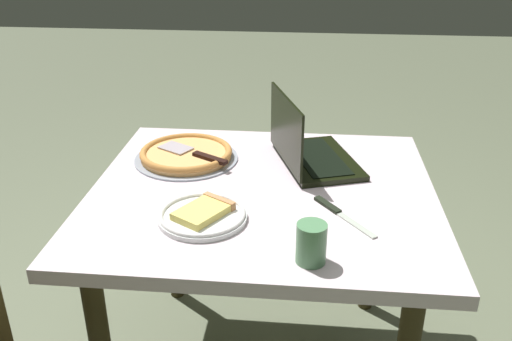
{
  "coord_description": "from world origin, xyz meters",
  "views": [
    {
      "loc": [
        0.12,
        -1.47,
        1.5
      ],
      "look_at": [
        -0.02,
        -0.03,
        0.81
      ],
      "focal_mm": 38.71,
      "sensor_mm": 36.0,
      "label": 1
    }
  ],
  "objects": [
    {
      "name": "drink_cup",
      "position": [
        0.15,
        -0.37,
        0.78
      ],
      "size": [
        0.07,
        0.07,
        0.1
      ],
      "color": "#54895B",
      "rests_on": "dining_table"
    },
    {
      "name": "laptop",
      "position": [
        0.13,
        0.2,
        0.78
      ],
      "size": [
        0.33,
        0.4,
        0.23
      ],
      "color": "black",
      "rests_on": "dining_table"
    },
    {
      "name": "pizza_tray",
      "position": [
        -0.27,
        0.19,
        0.75
      ],
      "size": [
        0.35,
        0.35,
        0.04
      ],
      "color": "#939BA9",
      "rests_on": "dining_table"
    },
    {
      "name": "dining_table",
      "position": [
        0.0,
        0.0,
        0.64
      ],
      "size": [
        1.03,
        0.93,
        0.73
      ],
      "color": "silver",
      "rests_on": "ground_plane"
    },
    {
      "name": "table_knife",
      "position": [
        0.22,
        -0.13,
        0.74
      ],
      "size": [
        0.16,
        0.21,
        0.01
      ],
      "color": "beige",
      "rests_on": "dining_table"
    },
    {
      "name": "pizza_plate",
      "position": [
        -0.15,
        -0.2,
        0.75
      ],
      "size": [
        0.24,
        0.24,
        0.04
      ],
      "color": "white",
      "rests_on": "dining_table"
    }
  ]
}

